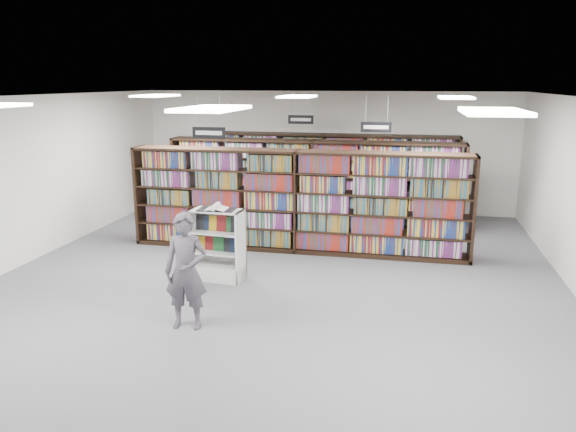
% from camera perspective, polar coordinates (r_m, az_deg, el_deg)
% --- Properties ---
extents(floor, '(12.00, 12.00, 0.00)m').
position_cam_1_polar(floor, '(9.95, -1.33, -6.80)').
color(floor, '#59595E').
rests_on(floor, ground).
extents(ceiling, '(10.00, 12.00, 0.10)m').
position_cam_1_polar(ceiling, '(9.33, -1.44, 11.95)').
color(ceiling, silver).
rests_on(ceiling, wall_back).
extents(wall_back, '(10.00, 0.10, 3.20)m').
position_cam_1_polar(wall_back, '(15.34, 3.84, 6.58)').
color(wall_back, white).
rests_on(wall_back, ground).
extents(wall_front, '(10.00, 0.10, 3.20)m').
position_cam_1_polar(wall_front, '(4.20, -21.30, -13.81)').
color(wall_front, white).
rests_on(wall_front, ground).
extents(wall_left, '(0.10, 12.00, 3.20)m').
position_cam_1_polar(wall_left, '(11.71, -25.97, 3.05)').
color(wall_left, white).
rests_on(wall_left, ground).
extents(bookshelf_row_near, '(7.00, 0.60, 2.10)m').
position_cam_1_polar(bookshelf_row_near, '(11.54, 0.93, 1.50)').
color(bookshelf_row_near, black).
rests_on(bookshelf_row_near, floor).
extents(bookshelf_row_mid, '(7.00, 0.60, 2.10)m').
position_cam_1_polar(bookshelf_row_mid, '(13.47, 2.57, 3.24)').
color(bookshelf_row_mid, black).
rests_on(bookshelf_row_mid, floor).
extents(bookshelf_row_far, '(7.00, 0.60, 2.10)m').
position_cam_1_polar(bookshelf_row_far, '(15.12, 3.64, 4.37)').
color(bookshelf_row_far, black).
rests_on(bookshelf_row_far, floor).
extents(aisle_sign_left, '(0.65, 0.02, 0.80)m').
position_cam_1_polar(aisle_sign_left, '(10.76, -8.04, 8.47)').
color(aisle_sign_left, '#B2B2B7').
rests_on(aisle_sign_left, ceiling).
extents(aisle_sign_right, '(0.65, 0.02, 0.80)m').
position_cam_1_polar(aisle_sign_right, '(12.12, 8.95, 9.01)').
color(aisle_sign_right, '#B2B2B7').
rests_on(aisle_sign_right, ceiling).
extents(aisle_sign_center, '(0.65, 0.02, 0.80)m').
position_cam_1_polar(aisle_sign_center, '(14.35, 1.31, 9.85)').
color(aisle_sign_center, '#B2B2B7').
rests_on(aisle_sign_center, ceiling).
extents(troffer_front_center, '(0.60, 1.20, 0.04)m').
position_cam_1_polar(troffer_front_center, '(6.45, -7.75, 10.75)').
color(troffer_front_center, white).
rests_on(troffer_front_center, ceiling).
extents(troffer_front_right, '(0.60, 1.20, 0.04)m').
position_cam_1_polar(troffer_front_right, '(6.14, 20.12, 9.92)').
color(troffer_front_right, white).
rests_on(troffer_front_right, ceiling).
extents(troffer_back_left, '(0.60, 1.20, 0.04)m').
position_cam_1_polar(troffer_back_left, '(12.22, -13.28, 11.81)').
color(troffer_back_left, white).
rests_on(troffer_back_left, ceiling).
extents(troffer_back_center, '(0.60, 1.20, 0.04)m').
position_cam_1_polar(troffer_back_center, '(11.29, 0.97, 12.04)').
color(troffer_back_center, white).
rests_on(troffer_back_center, ceiling).
extents(troffer_back_right, '(0.60, 1.20, 0.04)m').
position_cam_1_polar(troffer_back_right, '(11.11, 16.66, 11.46)').
color(troffer_back_right, white).
rests_on(troffer_back_right, ceiling).
extents(endcap_display, '(0.95, 0.52, 1.28)m').
position_cam_1_polar(endcap_display, '(10.10, -7.06, -3.88)').
color(endcap_display, silver).
rests_on(endcap_display, floor).
extents(open_book, '(0.65, 0.39, 0.13)m').
position_cam_1_polar(open_book, '(9.82, -7.30, 0.80)').
color(open_book, black).
rests_on(open_book, endcap_display).
extents(shopper, '(0.65, 0.46, 1.69)m').
position_cam_1_polar(shopper, '(8.09, -10.32, -5.55)').
color(shopper, '#504A55').
rests_on(shopper, floor).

